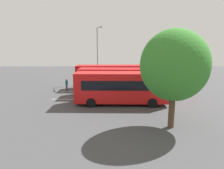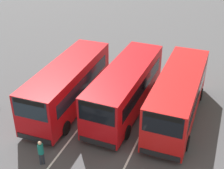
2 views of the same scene
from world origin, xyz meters
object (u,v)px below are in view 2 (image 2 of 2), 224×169
bus_center_right (178,96)px  pedestrian (41,151)px  bus_far_left (68,85)px  bus_center_left (125,88)px

bus_center_right → pedestrian: 9.36m
pedestrian → bus_center_right: bearing=-81.3°
bus_center_right → bus_far_left: bearing=-79.9°
bus_far_left → bus_center_left: bearing=103.7°
bus_center_right → pedestrian: (6.91, -6.25, -0.85)m
bus_center_left → bus_far_left: bearing=-73.7°
bus_center_left → pedestrian: bus_center_left is taller
bus_center_right → bus_center_left: bearing=-85.4°
bus_center_left → bus_center_right: size_ratio=1.01×
bus_center_left → pedestrian: size_ratio=5.89×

